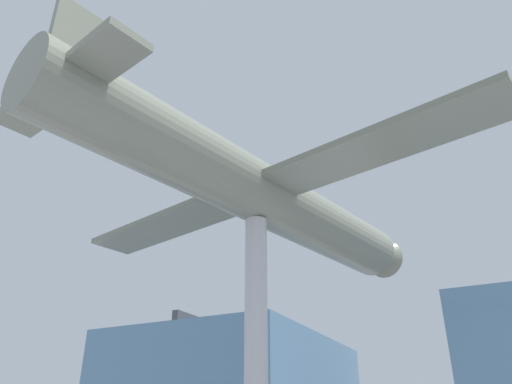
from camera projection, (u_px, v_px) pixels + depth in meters
name	position (u px, v px, depth m)	size (l,w,h in m)	color
support_pylon_central	(256.00, 354.00, 12.86)	(0.62, 0.62, 7.52)	#B7B7BC
suspended_airplane	(260.00, 194.00, 15.07)	(14.75, 15.60, 3.32)	slate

